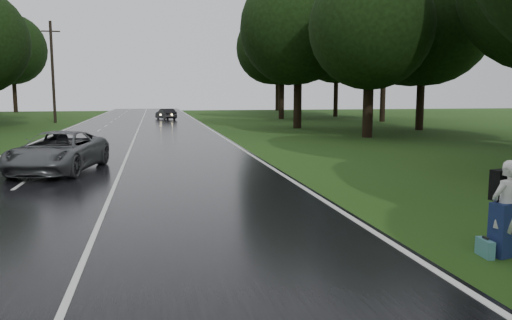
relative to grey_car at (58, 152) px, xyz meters
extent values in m
plane|color=#234614|center=(2.27, -10.41, -0.79)|extent=(160.00, 160.00, 0.00)
cube|color=black|center=(2.27, 9.59, -0.77)|extent=(12.00, 140.00, 0.04)
cube|color=silver|center=(2.27, 9.59, -0.75)|extent=(0.12, 140.00, 0.01)
imported|color=#4F5154|center=(0.00, 0.00, 0.00)|extent=(3.52, 5.80, 1.50)
imported|color=black|center=(4.89, 37.74, -0.14)|extent=(2.39, 3.95, 1.23)
imported|color=silver|center=(9.79, -12.03, 0.10)|extent=(0.73, 0.57, 1.78)
cube|color=navy|center=(9.79, -12.03, -0.29)|extent=(0.57, 0.45, 1.00)
cube|color=black|center=(9.85, -11.77, 0.49)|extent=(0.44, 0.31, 0.57)
cube|color=teal|center=(9.42, -12.00, -0.63)|extent=(0.17, 0.47, 0.33)
camera|label=1|loc=(3.56, -19.87, 2.17)|focal=35.28mm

